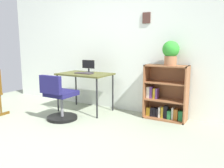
% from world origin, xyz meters
% --- Properties ---
extents(ground_plane, '(6.24, 6.24, 0.00)m').
position_xyz_m(ground_plane, '(0.00, 0.00, 0.00)').
color(ground_plane, gray).
extents(wall_back, '(5.20, 0.12, 2.51)m').
position_xyz_m(wall_back, '(0.00, 2.15, 1.25)').
color(wall_back, silver).
rests_on(wall_back, ground_plane).
extents(desk, '(0.98, 0.64, 0.74)m').
position_xyz_m(desk, '(-0.26, 1.66, 0.68)').
color(desk, '#4D4F25').
rests_on(desk, ground_plane).
extents(monitor, '(0.27, 0.20, 0.24)m').
position_xyz_m(monitor, '(-0.25, 1.76, 0.85)').
color(monitor, '#262628').
rests_on(monitor, desk).
extents(keyboard, '(0.35, 0.13, 0.02)m').
position_xyz_m(keyboard, '(-0.23, 1.59, 0.75)').
color(keyboard, '#372F35').
rests_on(keyboard, desk).
extents(office_chair, '(0.52, 0.55, 0.79)m').
position_xyz_m(office_chair, '(-0.31, 0.98, 0.34)').
color(office_chair, black).
rests_on(office_chair, ground_plane).
extents(bookshelf_low, '(0.72, 0.30, 0.94)m').
position_xyz_m(bookshelf_low, '(1.22, 1.95, 0.41)').
color(bookshelf_low, brown).
rests_on(bookshelf_low, ground_plane).
extents(potted_plant_on_shelf, '(0.28, 0.28, 0.40)m').
position_xyz_m(potted_plant_on_shelf, '(1.30, 1.90, 1.16)').
color(potted_plant_on_shelf, '#9E6642').
rests_on(potted_plant_on_shelf, bookshelf_low).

